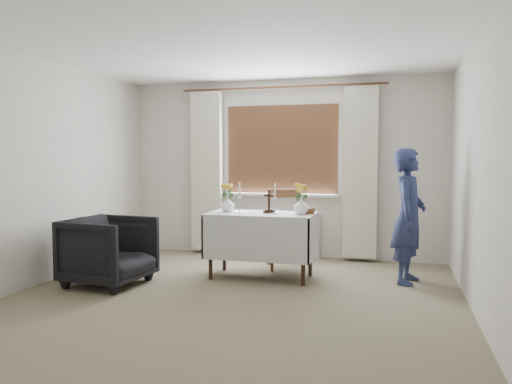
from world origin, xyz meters
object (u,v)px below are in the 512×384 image
wooden_chair (286,229)px  flower_vase_left (227,204)px  person (409,216)px  flower_vase_right (301,206)px  wooden_cross (269,201)px  armchair (109,251)px  altar_table (261,245)px

wooden_chair → flower_vase_left: 0.90m
person → flower_vase_right: 1.20m
wooden_cross → armchair: bearing=-175.3°
wooden_chair → flower_vase_right: size_ratio=5.51×
wooden_chair → flower_vase_left: bearing=-155.1°
flower_vase_left → altar_table: bearing=-3.1°
wooden_chair → flower_vase_left: size_ratio=5.58×
wooden_chair → armchair: (-1.70, -1.37, -0.12)m
altar_table → wooden_chair: 0.64m
person → armchair: bearing=118.5°
altar_table → person: bearing=7.5°
altar_table → flower_vase_left: bearing=176.9°
wooden_chair → person: (1.48, -0.39, 0.25)m
altar_table → person: (1.65, 0.22, 0.37)m
altar_table → flower_vase_right: bearing=1.9°
altar_table → wooden_chair: bearing=74.9°
flower_vase_left → flower_vase_right: bearing=-0.5°
altar_table → person: 1.70m
flower_vase_left → flower_vase_right: 0.89m
person → flower_vase_left: person is taller
person → flower_vase_right: (-1.18, -0.20, 0.10)m
armchair → wooden_cross: 1.88m
person → wooden_cross: 1.58m
altar_table → flower_vase_left: size_ratio=6.89×
altar_table → armchair: (-1.54, -0.76, -0.00)m
altar_table → flower_vase_left: flower_vase_left is taller
wooden_chair → armchair: 2.19m
altar_table → wooden_cross: size_ratio=4.49×
wooden_cross → wooden_chair: bearing=60.3°
altar_table → armchair: bearing=-153.7°
altar_table → wooden_cross: bearing=25.8°
flower_vase_left → wooden_chair: bearing=44.9°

